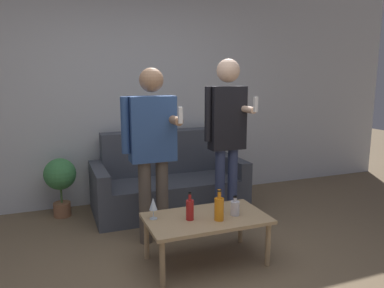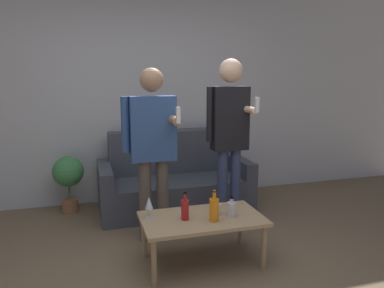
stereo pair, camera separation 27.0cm
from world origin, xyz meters
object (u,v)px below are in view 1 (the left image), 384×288
object	(u,v)px
couch	(168,182)
bottle_orange	(190,209)
coffee_table	(206,222)
person_standing_right	(227,128)
person_standing_left	(152,142)

from	to	relation	value
couch	bottle_orange	xyz separation A→B (m)	(-0.24, -1.41, 0.19)
coffee_table	person_standing_right	bearing A→B (deg)	51.85
bottle_orange	person_standing_left	world-z (taller)	person_standing_left
coffee_table	bottle_orange	xyz separation A→B (m)	(-0.15, -0.01, 0.14)
couch	person_standing_left	distance (m)	1.14
couch	coffee_table	distance (m)	1.40
person_standing_left	person_standing_right	world-z (taller)	person_standing_right
person_standing_left	person_standing_right	bearing A→B (deg)	3.88
couch	person_standing_left	world-z (taller)	person_standing_left
person_standing_left	person_standing_right	size ratio (longest dim) A/B	0.95
person_standing_right	coffee_table	bearing A→B (deg)	-128.15
person_standing_left	bottle_orange	bearing A→B (deg)	-74.57
bottle_orange	couch	bearing A→B (deg)	80.22
couch	person_standing_right	distance (m)	1.15
person_standing_right	couch	bearing A→B (deg)	116.48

